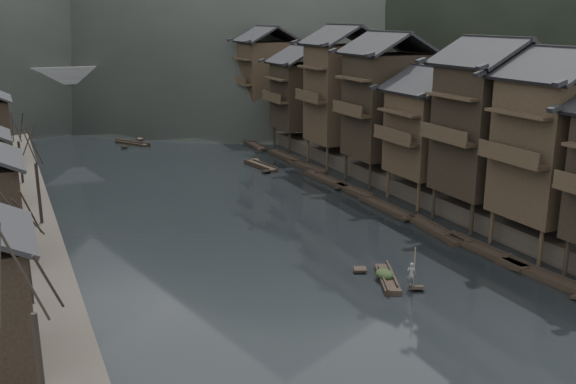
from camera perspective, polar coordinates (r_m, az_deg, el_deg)
water at (r=41.47m, az=3.81°, el=-7.96°), size 300.00×300.00×0.00m
right_bank at (r=92.00m, az=11.45°, el=5.37°), size 40.00×200.00×1.80m
stilt_houses at (r=64.28m, az=9.43°, el=8.54°), size 9.00×67.60×15.75m
bare_trees at (r=41.02m, az=-21.93°, el=-0.10°), size 3.79×45.58×7.58m
moored_sampans at (r=63.67m, az=4.85°, el=0.58°), size 2.79×60.83×0.47m
midriver_boats at (r=79.17m, az=-8.49°, el=3.40°), size 13.41×25.37×0.45m
stone_bridge at (r=107.64m, az=-14.64°, el=8.87°), size 40.00×6.00×9.00m
hero_sampan at (r=41.85m, az=8.84°, el=-7.59°), size 2.71×4.83×0.43m
cargo_heap at (r=41.75m, az=8.61°, el=-6.81°), size 1.08×1.41×0.65m
boatman at (r=40.63m, az=10.92°, el=-6.88°), size 0.67×0.60×1.54m
bamboo_pole at (r=39.87m, az=11.34°, el=-3.48°), size 1.16×1.59×3.48m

